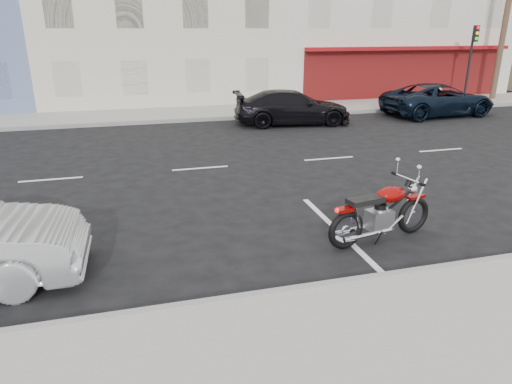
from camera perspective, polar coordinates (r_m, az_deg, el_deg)
ground at (r=13.64m, az=1.37°, el=3.61°), size 120.00×120.00×0.00m
sidewalk_far at (r=21.62m, az=-18.47°, el=8.86°), size 80.00×3.40×0.15m
curb_near at (r=6.80m, az=-24.08°, el=-15.25°), size 80.00×0.12×0.16m
curb_far at (r=19.95m, az=-18.68°, el=8.01°), size 80.00×0.12×0.16m
utility_pole at (r=28.60m, az=28.92°, el=19.38°), size 1.80×0.30×9.00m
traffic_light at (r=27.11m, az=25.34°, el=15.34°), size 0.26×0.30×3.80m
fire_hydrant at (r=26.48m, az=21.92°, el=11.30°), size 0.20×0.20×0.72m
motorcycle at (r=9.35m, az=19.29°, el=-1.78°), size 2.32×0.85×1.17m
suv_far at (r=22.84m, az=21.82°, el=10.66°), size 5.39×2.81×1.45m
car_far at (r=19.33m, az=4.55°, el=10.51°), size 5.05×2.53×1.41m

